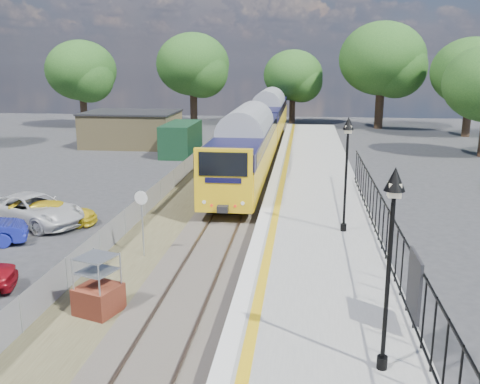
% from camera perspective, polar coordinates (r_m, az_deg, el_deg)
% --- Properties ---
extents(ground, '(120.00, 120.00, 0.00)m').
position_cam_1_polar(ground, '(17.18, -6.16, -12.50)').
color(ground, '#2D2D30').
rests_on(ground, ground).
extents(track_bed, '(5.90, 80.00, 0.29)m').
position_cam_1_polar(track_bed, '(26.09, -2.42, -2.89)').
color(track_bed, '#473F38').
rests_on(track_bed, ground).
extents(platform, '(5.00, 70.00, 0.90)m').
position_cam_1_polar(platform, '(24.07, 7.98, -3.58)').
color(platform, gray).
rests_on(platform, ground).
extents(platform_edge, '(0.90, 70.00, 0.01)m').
position_cam_1_polar(platform_edge, '(23.98, 3.08, -2.39)').
color(platform_edge, silver).
rests_on(platform_edge, platform).
extents(victorian_lamp_south, '(0.44, 0.44, 4.60)m').
position_cam_1_polar(victorian_lamp_south, '(11.61, 15.90, -3.24)').
color(victorian_lamp_south, black).
rests_on(victorian_lamp_south, platform).
extents(victorian_lamp_north, '(0.44, 0.44, 4.60)m').
position_cam_1_polar(victorian_lamp_north, '(21.30, 11.37, 4.65)').
color(victorian_lamp_north, black).
rests_on(victorian_lamp_north, platform).
extents(palisade_fence, '(0.12, 26.00, 2.00)m').
position_cam_1_polar(palisade_fence, '(18.38, 15.74, -4.98)').
color(palisade_fence, black).
rests_on(palisade_fence, platform).
extents(wire_fence, '(0.06, 52.00, 1.20)m').
position_cam_1_polar(wire_fence, '(28.95, -8.98, -0.32)').
color(wire_fence, '#999EA3').
rests_on(wire_fence, ground).
extents(outbuilding, '(10.80, 10.10, 3.12)m').
position_cam_1_polar(outbuilding, '(48.80, -10.53, 6.47)').
color(outbuilding, '#928052').
rests_on(outbuilding, ground).
extents(tree_line, '(56.80, 43.80, 11.88)m').
position_cam_1_polar(tree_line, '(57.02, 4.81, 12.81)').
color(tree_line, '#332319').
rests_on(tree_line, ground).
extents(train, '(2.82, 40.83, 3.51)m').
position_cam_1_polar(train, '(44.45, 2.22, 7.05)').
color(train, gold).
rests_on(train, ground).
extents(brick_plinth, '(1.49, 1.49, 1.91)m').
position_cam_1_polar(brick_plinth, '(17.10, -14.92, -9.67)').
color(brick_plinth, '#973B26').
rests_on(brick_plinth, ground).
extents(speed_sign, '(0.54, 0.14, 2.72)m').
position_cam_1_polar(speed_sign, '(21.17, -10.42, -2.18)').
color(speed_sign, '#999EA3').
rests_on(speed_sign, ground).
extents(car_yellow, '(4.05, 2.11, 1.12)m').
position_cam_1_polar(car_yellow, '(26.81, -19.09, -2.16)').
color(car_yellow, yellow).
rests_on(car_yellow, ground).
extents(car_white, '(5.78, 4.28, 1.46)m').
position_cam_1_polar(car_white, '(27.13, -21.10, -1.78)').
color(car_white, silver).
rests_on(car_white, ground).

